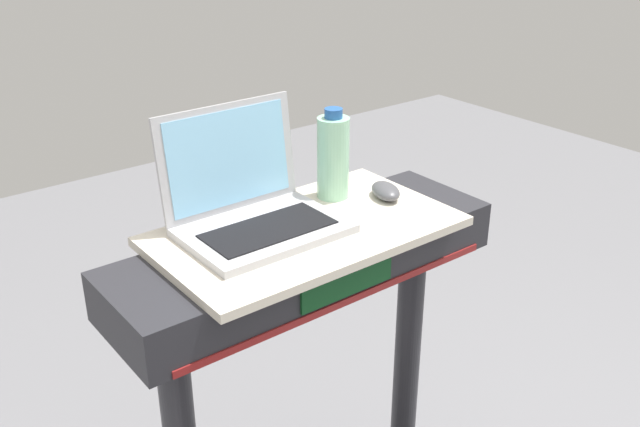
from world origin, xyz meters
name	(u,v)px	position (x,y,z in m)	size (l,w,h in m)	color
desk_board	(306,231)	(0.00, 0.70, 1.09)	(0.65, 0.38, 0.02)	beige
laptop	(252,206)	(-0.09, 0.77, 1.15)	(0.33, 0.27, 0.25)	#B7B7BC
computer_mouse	(386,191)	(0.24, 0.71, 1.11)	(0.06, 0.10, 0.03)	#4C4C51
water_bottle	(333,157)	(0.15, 0.79, 1.20)	(0.08, 0.08, 0.22)	#9EDBB2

